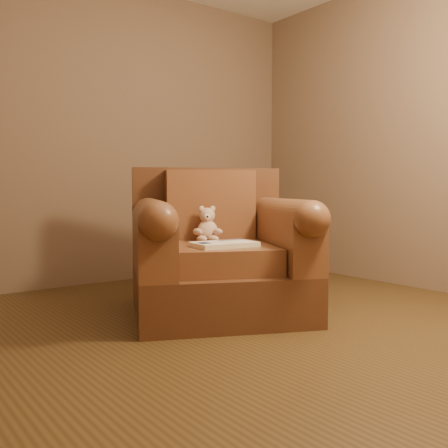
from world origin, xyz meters
TOP-DOWN VIEW (x-y plane):
  - floor at (0.00, 0.00)m, footprint 4.00×4.00m
  - room at (0.00, 0.00)m, footprint 4.02×4.02m
  - armchair at (0.13, 0.49)m, footprint 1.46×1.43m
  - teddy_bear at (0.12, 0.60)m, footprint 0.19×0.21m
  - guidebook at (0.02, 0.27)m, footprint 0.42×0.29m
  - side_table at (0.72, 0.34)m, footprint 0.38×0.38m

SIDE VIEW (x-z plane):
  - floor at x=0.00m, z-range 0.00..0.00m
  - side_table at x=0.72m, z-range 0.02..0.55m
  - armchair at x=0.13m, z-range -0.11..0.89m
  - guidebook at x=0.02m, z-range 0.48..0.51m
  - teddy_bear at x=0.12m, z-range 0.45..0.70m
  - room at x=0.00m, z-range 0.36..3.07m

